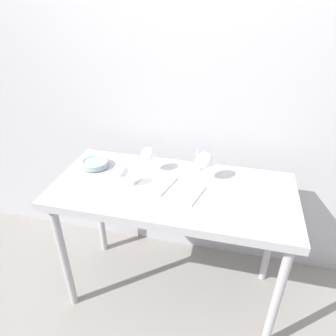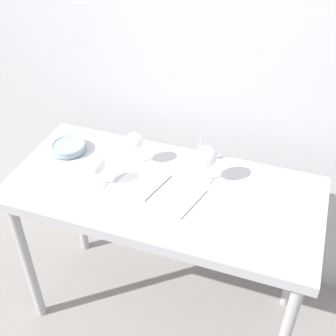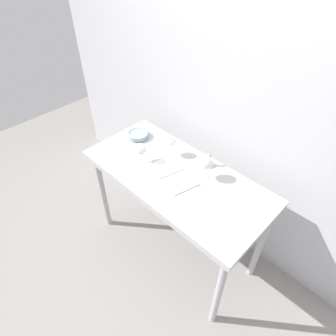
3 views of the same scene
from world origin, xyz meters
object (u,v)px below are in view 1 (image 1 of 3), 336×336
wine_glass_near_left (121,171)px  wine_glass_far_left (148,155)px  wine_glass_far_right (204,161)px  tasting_bowl (95,163)px  decanter_funnel (197,163)px  tasting_sheet_upper (249,203)px  open_notebook (170,188)px

wine_glass_near_left → wine_glass_far_left: size_ratio=0.93×
wine_glass_far_right → wine_glass_near_left: bearing=-157.0°
tasting_bowl → decanter_funnel: bearing=11.5°
wine_glass_far_right → wine_glass_near_left: 0.48m
wine_glass_far_right → tasting_sheet_upper: bearing=-32.4°
tasting_sheet_upper → decanter_funnel: size_ratio=1.87×
wine_glass_near_left → wine_glass_far_right: bearing=23.0°
wine_glass_far_right → wine_glass_far_left: 0.35m
wine_glass_far_left → wine_glass_near_left: bearing=-114.7°
open_notebook → wine_glass_near_left: bearing=-152.7°
wine_glass_far_left → tasting_bowl: size_ratio=1.00×
tasting_bowl → decanter_funnel: 0.65m
wine_glass_near_left → tasting_sheet_upper: size_ratio=0.62×
wine_glass_far_right → wine_glass_near_left: size_ratio=1.19×
tasting_bowl → wine_glass_far_right: bearing=0.1°
open_notebook → tasting_bowl: 0.54m
wine_glass_near_left → decanter_funnel: size_ratio=1.15×
tasting_sheet_upper → tasting_bowl: 0.98m
tasting_sheet_upper → wine_glass_far_right: bearing=118.5°
open_notebook → tasting_bowl: (-0.52, 0.13, 0.02)m
decanter_funnel → wine_glass_near_left: bearing=-140.5°
tasting_sheet_upper → wine_glass_far_left: bearing=133.8°
wine_glass_far_left → decanter_funnel: bearing=20.9°
wine_glass_near_left → tasting_bowl: 0.33m
wine_glass_far_right → open_notebook: 0.25m
wine_glass_far_right → tasting_bowl: 0.70m
wine_glass_near_left → wine_glass_far_left: (0.09, 0.21, 0.01)m
wine_glass_far_right → tasting_sheet_upper: wine_glass_far_right is taller
wine_glass_far_right → tasting_sheet_upper: size_ratio=0.73×
wine_glass_far_right → wine_glass_far_left: wine_glass_far_right is taller
open_notebook → wine_glass_far_right: bearing=51.2°
tasting_bowl → decanter_funnel: size_ratio=1.23×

